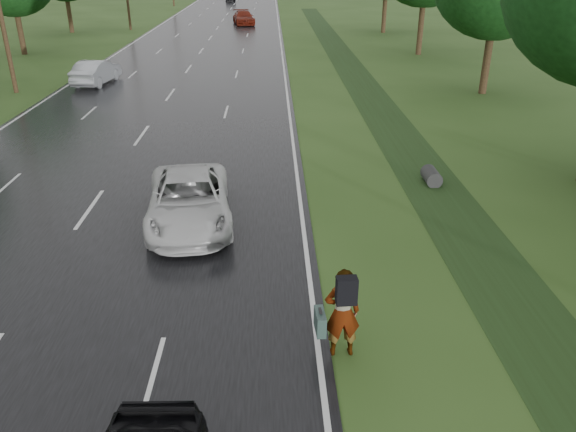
% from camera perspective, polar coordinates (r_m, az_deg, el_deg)
% --- Properties ---
extents(road, '(14.00, 180.00, 0.04)m').
position_cam_1_polar(road, '(54.32, -8.21, 17.03)').
color(road, black).
rests_on(road, ground).
extents(edge_stripe_east, '(0.12, 180.00, 0.01)m').
position_cam_1_polar(edge_stripe_east, '(54.00, -0.74, 17.25)').
color(edge_stripe_east, silver).
rests_on(edge_stripe_east, road).
extents(edge_stripe_west, '(0.12, 180.00, 0.01)m').
position_cam_1_polar(edge_stripe_west, '(55.45, -15.46, 16.61)').
color(edge_stripe_west, silver).
rests_on(edge_stripe_west, road).
extents(center_line, '(0.12, 180.00, 0.01)m').
position_cam_1_polar(center_line, '(54.31, -8.21, 17.06)').
color(center_line, silver).
rests_on(center_line, road).
extents(drainage_ditch, '(2.20, 120.00, 0.56)m').
position_cam_1_polar(drainage_ditch, '(28.74, 9.86, 9.84)').
color(drainage_ditch, '#1F3313').
rests_on(drainage_ditch, ground).
extents(pedestrian, '(0.91, 0.78, 1.98)m').
position_cam_1_polar(pedestrian, '(11.27, 5.42, -9.66)').
color(pedestrian, '#A5998C').
rests_on(pedestrian, ground).
extents(white_pickup, '(2.99, 5.45, 1.45)m').
position_cam_1_polar(white_pickup, '(16.99, -10.02, 1.61)').
color(white_pickup, silver).
rests_on(white_pickup, road).
extents(silver_sedan, '(2.12, 4.62, 1.47)m').
position_cam_1_polar(silver_sedan, '(37.85, -18.91, 13.69)').
color(silver_sedan, '#979A9F').
rests_on(silver_sedan, road).
extents(far_car_red, '(2.96, 5.48, 1.51)m').
position_cam_1_polar(far_car_red, '(68.16, -4.53, 19.45)').
color(far_car_red, '#66170B').
rests_on(far_car_red, road).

